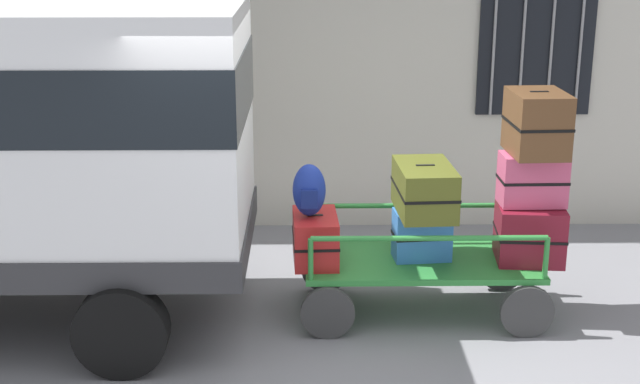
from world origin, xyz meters
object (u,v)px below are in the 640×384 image
(suitcase_left_bottom, at_px, (315,238))
(suitcase_center_bottom, at_px, (529,233))
(suitcase_midleft_bottom, at_px, (422,235))
(suitcase_center_middle, at_px, (533,179))
(suitcase_midleft_middle, at_px, (424,189))
(luggage_cart, at_px, (421,271))
(suitcase_center_top, at_px, (537,123))
(backpack, at_px, (309,191))

(suitcase_left_bottom, xyz_separation_m, suitcase_center_bottom, (1.80, 0.01, 0.04))
(suitcase_midleft_bottom, distance_m, suitcase_center_middle, 1.02)
(suitcase_midleft_middle, xyz_separation_m, suitcase_center_bottom, (0.90, 0.02, -0.39))
(suitcase_midleft_middle, bearing_deg, suitcase_center_bottom, 1.40)
(luggage_cart, distance_m, suitcase_center_bottom, 0.96)
(suitcase_center_bottom, xyz_separation_m, suitcase_center_top, (-0.00, 0.02, 0.94))
(backpack, bearing_deg, suitcase_midleft_middle, 1.15)
(suitcase_left_bottom, relative_size, suitcase_center_top, 1.00)
(suitcase_midleft_middle, bearing_deg, luggage_cart, 90.00)
(suitcase_left_bottom, xyz_separation_m, backpack, (-0.05, -0.03, 0.43))
(suitcase_left_bottom, relative_size, suitcase_center_middle, 1.12)
(suitcase_center_bottom, distance_m, suitcase_center_top, 0.94)
(suitcase_midleft_bottom, relative_size, backpack, 1.15)
(suitcase_midleft_bottom, xyz_separation_m, suitcase_center_bottom, (0.90, -0.03, 0.03))
(suitcase_center_bottom, bearing_deg, backpack, -178.73)
(luggage_cart, bearing_deg, suitcase_center_middle, 1.22)
(suitcase_center_top, bearing_deg, suitcase_midleft_middle, -177.53)
(backpack, bearing_deg, suitcase_center_top, 1.80)
(backpack, bearing_deg, suitcase_left_bottom, 28.76)
(suitcase_midleft_bottom, bearing_deg, luggage_cart, -90.00)
(suitcase_center_bottom, bearing_deg, luggage_cart, 179.68)
(suitcase_midleft_middle, height_order, suitcase_center_middle, suitcase_center_middle)
(suitcase_midleft_bottom, xyz_separation_m, suitcase_center_top, (0.90, -0.02, 0.96))
(suitcase_center_bottom, bearing_deg, suitcase_center_middle, 90.00)
(luggage_cart, xyz_separation_m, suitcase_center_bottom, (0.90, -0.01, 0.35))
(suitcase_left_bottom, distance_m, suitcase_midleft_middle, 1.00)
(luggage_cart, distance_m, suitcase_center_middle, 1.21)
(suitcase_left_bottom, height_order, suitcase_center_top, suitcase_center_top)
(luggage_cart, xyz_separation_m, suitcase_midleft_middle, (0.00, -0.03, 0.74))
(suitcase_center_middle, bearing_deg, luggage_cart, -178.78)
(suitcase_center_top, bearing_deg, suitcase_center_middle, 90.00)
(suitcase_center_top, bearing_deg, backpack, -178.20)
(luggage_cart, height_order, suitcase_center_bottom, suitcase_center_bottom)
(suitcase_left_bottom, height_order, suitcase_midleft_bottom, suitcase_midleft_bottom)
(suitcase_center_middle, bearing_deg, suitcase_midleft_bottom, 179.37)
(suitcase_midleft_middle, distance_m, suitcase_center_middle, 0.90)
(suitcase_midleft_bottom, relative_size, suitcase_center_top, 0.82)
(suitcase_midleft_bottom, distance_m, suitcase_center_bottom, 0.90)
(suitcase_center_bottom, height_order, suitcase_center_top, suitcase_center_top)
(backpack, bearing_deg, suitcase_midleft_bottom, 4.53)
(suitcase_center_middle, distance_m, suitcase_center_top, 0.48)
(suitcase_left_bottom, relative_size, backpack, 1.40)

